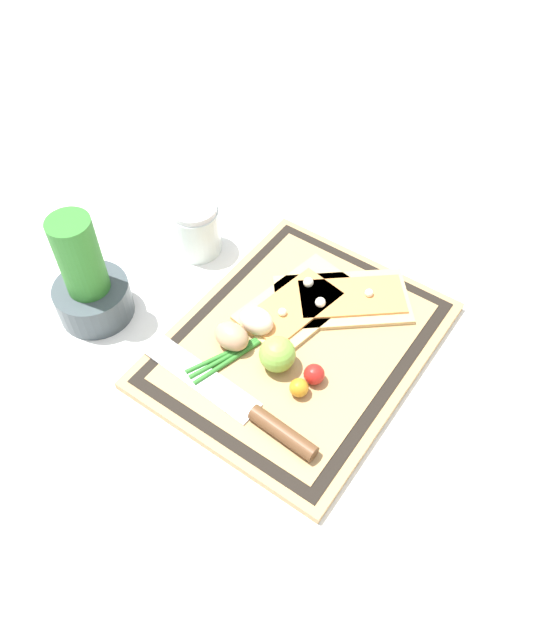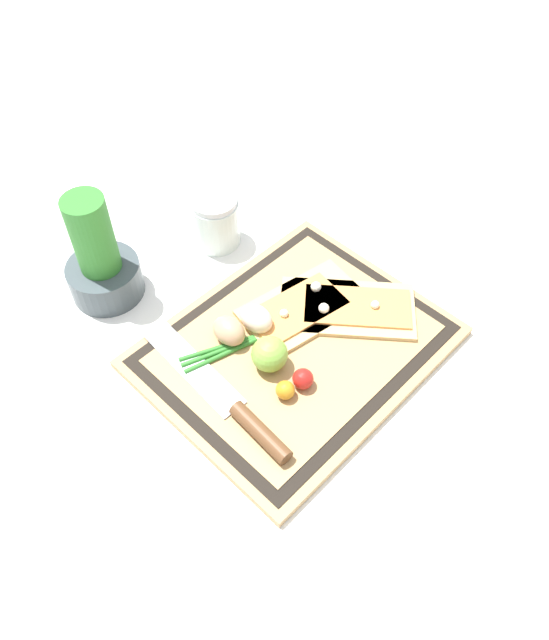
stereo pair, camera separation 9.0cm
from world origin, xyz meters
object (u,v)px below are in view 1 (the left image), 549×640
at_px(cherry_tomato_red, 314,374).
at_px(knife, 254,413).
at_px(herb_pot, 88,284).
at_px(cherry_tomato_yellow, 299,388).
at_px(egg_brown, 232,336).
at_px(sauce_jar, 196,231).
at_px(egg_pink, 256,321).
at_px(lime, 278,355).
at_px(pizza_slice_near, 344,299).
at_px(pizza_slice_far, 298,304).

bearing_deg(cherry_tomato_red, knife, 160.67).
bearing_deg(herb_pot, cherry_tomato_yellow, -82.14).
xyz_separation_m(egg_brown, sauce_jar, (0.14, 0.18, 0.00)).
height_order(egg_pink, lime, lime).
bearing_deg(cherry_tomato_yellow, egg_brown, 84.11).
bearing_deg(pizza_slice_near, egg_brown, 151.68).
xyz_separation_m(pizza_slice_far, cherry_tomato_red, (-0.10, -0.09, 0.01)).
xyz_separation_m(pizza_slice_far, egg_brown, (-0.12, 0.04, 0.01)).
xyz_separation_m(cherry_tomato_red, herb_pot, (-0.08, 0.35, 0.03)).
height_order(knife, egg_pink, egg_pink).
bearing_deg(egg_pink, sauce_jar, 63.93).
xyz_separation_m(knife, cherry_tomato_red, (0.09, -0.03, 0.01)).
relative_size(lime, herb_pot, 0.28).
height_order(pizza_slice_near, cherry_tomato_red, cherry_tomato_red).
bearing_deg(lime, herb_pot, 103.20).
distance_m(egg_brown, cherry_tomato_red, 0.13).
xyz_separation_m(pizza_slice_near, cherry_tomato_yellow, (-0.18, -0.04, 0.01)).
bearing_deg(lime, sauce_jar, 63.21).
bearing_deg(egg_pink, knife, -144.91).
xyz_separation_m(egg_brown, herb_pot, (-0.06, 0.22, 0.03)).
bearing_deg(cherry_tomato_red, egg_pink, 77.16).
relative_size(pizza_slice_near, cherry_tomato_yellow, 8.52).
height_order(pizza_slice_far, egg_pink, egg_pink).
bearing_deg(cherry_tomato_red, lime, 98.28).
height_order(knife, lime, lime).
height_order(egg_brown, cherry_tomato_red, egg_brown).
height_order(egg_brown, sauce_jar, sauce_jar).
distance_m(egg_brown, sauce_jar, 0.23).
height_order(pizza_slice_near, cherry_tomato_yellow, cherry_tomato_yellow).
xyz_separation_m(cherry_tomato_yellow, herb_pot, (-0.05, 0.34, 0.03)).
xyz_separation_m(pizza_slice_far, cherry_tomato_yellow, (-0.13, -0.09, 0.01)).
xyz_separation_m(pizza_slice_near, egg_brown, (-0.16, 0.09, 0.01)).
xyz_separation_m(cherry_tomato_red, cherry_tomato_yellow, (-0.03, 0.01, -0.00)).
bearing_deg(pizza_slice_near, egg_pink, 147.68).
bearing_deg(cherry_tomato_red, herb_pot, 102.43).
xyz_separation_m(lime, cherry_tomato_red, (0.01, -0.05, -0.01)).
xyz_separation_m(pizza_slice_near, egg_pink, (-0.12, 0.08, 0.01)).
relative_size(egg_pink, sauce_jar, 0.58).
bearing_deg(egg_brown, lime, -83.49).
height_order(egg_brown, herb_pot, herb_pot).
xyz_separation_m(pizza_slice_near, herb_pot, (-0.22, 0.30, 0.04)).
relative_size(pizza_slice_near, egg_brown, 4.23).
bearing_deg(pizza_slice_far, cherry_tomato_red, -137.02).
distance_m(knife, cherry_tomato_yellow, 0.07).
bearing_deg(knife, sauce_jar, 52.22).
height_order(egg_pink, cherry_tomato_red, egg_pink).
bearing_deg(cherry_tomato_red, pizza_slice_near, 15.43).
height_order(pizza_slice_far, sauce_jar, sauce_jar).
relative_size(egg_brown, cherry_tomato_red, 1.81).
xyz_separation_m(pizza_slice_near, lime, (-0.16, 0.01, 0.02)).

